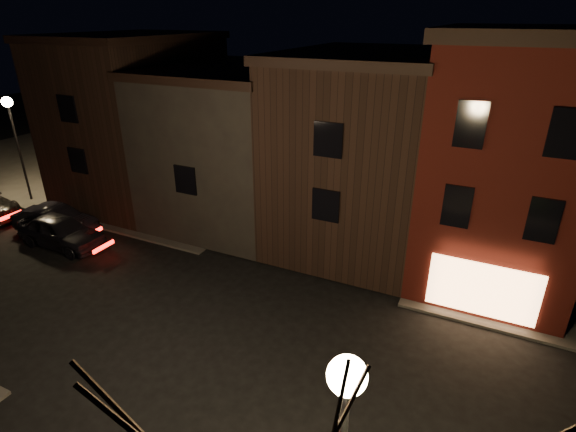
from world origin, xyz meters
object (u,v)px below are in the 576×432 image
Objects in this scene: parked_car_a at (61,231)px; parked_car_b at (56,221)px; street_lamp_near at (343,431)px; street_lamp_far at (12,121)px.

parked_car_a is 1.05× the size of parked_car_b.
street_lamp_near is 1.32× the size of parked_car_a.
parked_car_a is at bearing -25.81° from street_lamp_far.
parked_car_b is at bearing 153.78° from street_lamp_near.
parked_car_b is at bearing 59.79° from parked_car_a.
street_lamp_far is (-25.20, 12.20, 0.00)m from street_lamp_near.
street_lamp_far reaches higher than parked_car_a.
parked_car_a reaches higher than parked_car_b.
street_lamp_far is at bearing 64.67° from parked_car_a.
street_lamp_near is at bearing -115.35° from parked_car_a.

